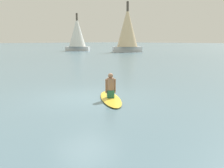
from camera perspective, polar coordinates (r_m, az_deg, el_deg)
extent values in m
plane|color=slate|center=(10.66, -6.00, -3.13)|extent=(400.00, 400.00, 0.00)
ellipsoid|color=gold|center=(10.24, -0.34, -3.34)|extent=(2.40, 2.87, 0.09)
cube|color=#26664C|center=(10.20, -0.34, -2.24)|extent=(0.41, 0.43, 0.31)
cylinder|color=#9E7051|center=(10.12, -0.34, -0.06)|extent=(0.41, 0.41, 0.52)
sphere|color=#9E7051|center=(10.07, -0.34, 1.92)|extent=(0.21, 0.21, 0.21)
cylinder|color=#9E7051|center=(10.11, -1.33, -0.46)|extent=(0.12, 0.12, 0.57)
cylinder|color=#9E7051|center=(10.16, 0.65, -0.41)|extent=(0.12, 0.12, 0.57)
cube|color=silver|center=(51.81, 3.50, 7.93)|extent=(5.94, 4.93, 1.08)
cylinder|color=#4C4238|center=(51.87, 3.56, 13.49)|extent=(0.48, 0.48, 8.99)
cone|color=beige|center=(51.84, 3.55, 12.90)|extent=(5.85, 5.85, 7.91)
cube|color=silver|center=(57.97, -7.91, 8.02)|extent=(4.45, 5.39, 0.98)
cylinder|color=#4C4238|center=(57.98, -8.01, 12.16)|extent=(0.43, 0.43, 7.38)
cone|color=white|center=(57.96, -8.00, 11.72)|extent=(5.30, 5.30, 6.50)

